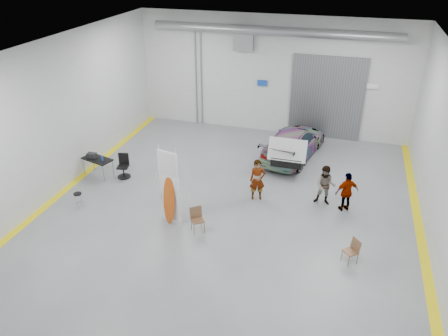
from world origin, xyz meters
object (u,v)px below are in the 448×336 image
(folding_chair_near, at_px, (198,224))
(shop_stool, at_px, (79,200))
(office_chair, at_px, (124,167))
(person_b, at_px, (325,185))
(folding_chair_far, at_px, (350,256))
(work_table, at_px, (96,158))
(person_a, at_px, (257,180))
(surfboard_display, at_px, (171,194))
(sedan_car, at_px, (294,143))
(person_c, at_px, (347,192))

(folding_chair_near, xyz_separation_m, shop_stool, (-4.87, 0.15, 0.03))
(shop_stool, xyz_separation_m, office_chair, (0.50, 2.71, 0.15))
(person_b, bearing_deg, folding_chair_far, -68.69)
(work_table, height_order, office_chair, work_table)
(person_a, relative_size, surfboard_display, 0.55)
(folding_chair_near, height_order, folding_chair_far, folding_chair_near)
(work_table, bearing_deg, folding_chair_far, -14.91)
(folding_chair_far, distance_m, shop_stool, 10.06)
(folding_chair_far, xyz_separation_m, office_chair, (-9.55, 3.09, 0.20))
(sedan_car, xyz_separation_m, folding_chair_far, (2.87, -7.19, -0.43))
(person_b, relative_size, work_table, 1.11)
(folding_chair_near, distance_m, shop_stool, 4.87)
(person_c, xyz_separation_m, work_table, (-10.44, -0.24, 0.04))
(surfboard_display, xyz_separation_m, shop_stool, (-3.81, -0.07, -0.92))
(folding_chair_near, xyz_separation_m, work_table, (-5.54, 2.62, 0.55))
(surfboard_display, relative_size, folding_chair_near, 3.37)
(shop_stool, bearing_deg, work_table, 105.06)
(surfboard_display, distance_m, shop_stool, 3.92)
(person_b, bearing_deg, folding_chair_near, -139.82)
(sedan_car, xyz_separation_m, person_a, (-0.80, -4.23, 0.15))
(folding_chair_far, bearing_deg, person_b, 157.07)
(folding_chair_far, bearing_deg, surfboard_display, -135.30)
(sedan_car, relative_size, person_c, 3.00)
(person_b, distance_m, folding_chair_near, 5.16)
(surfboard_display, distance_m, work_table, 5.09)
(folding_chair_near, xyz_separation_m, office_chair, (-4.37, 2.86, 0.18))
(sedan_car, relative_size, work_table, 3.28)
(person_c, distance_m, folding_chair_far, 3.15)
(work_table, distance_m, office_chair, 1.25)
(sedan_car, height_order, work_table, sedan_car)
(person_c, height_order, folding_chair_near, person_c)
(sedan_car, relative_size, person_b, 2.95)
(office_chair, bearing_deg, person_b, -10.61)
(surfboard_display, bearing_deg, folding_chair_far, 9.78)
(surfboard_display, bearing_deg, shop_stool, -164.90)
(person_a, bearing_deg, work_table, 162.85)
(person_a, xyz_separation_m, office_chair, (-5.88, 0.14, -0.38))
(person_a, relative_size, person_b, 1.04)
(person_a, height_order, surfboard_display, surfboard_display)
(person_b, distance_m, surfboard_display, 5.91)
(sedan_car, distance_m, surfboard_display, 7.55)
(sedan_car, bearing_deg, office_chair, 43.29)
(folding_chair_far, xyz_separation_m, shop_stool, (-10.06, 0.39, 0.05))
(person_b, xyz_separation_m, shop_stool, (-8.97, -2.94, -0.49))
(person_a, xyz_separation_m, folding_chair_near, (-1.52, -2.72, -0.56))
(person_b, height_order, surfboard_display, surfboard_display)
(person_b, relative_size, person_c, 1.02)
(surfboard_display, relative_size, shop_stool, 4.82)
(sedan_car, height_order, person_b, person_b)
(folding_chair_near, bearing_deg, person_a, 24.83)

